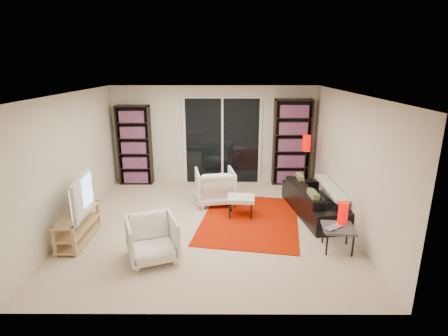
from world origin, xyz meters
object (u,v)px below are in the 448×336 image
(bookshelf_left, at_px, (135,145))
(floor_lamp, at_px, (306,149))
(side_table, at_px, (338,229))
(armchair_back, at_px, (215,186))
(armchair_front, at_px, (152,239))
(bookshelf_right, at_px, (292,142))
(ottoman, at_px, (241,199))
(tv_stand, at_px, (78,226))
(sofa, at_px, (316,200))

(bookshelf_left, xyz_separation_m, floor_lamp, (4.07, -0.59, 0.05))
(side_table, bearing_deg, armchair_back, 135.20)
(bookshelf_left, xyz_separation_m, armchair_front, (1.11, -3.58, -0.64))
(armchair_back, relative_size, side_table, 1.52)
(bookshelf_right, bearing_deg, ottoman, -123.70)
(bookshelf_left, distance_m, side_table, 5.24)
(armchair_front, distance_m, ottoman, 2.14)
(tv_stand, distance_m, armchair_back, 2.84)
(bookshelf_left, relative_size, armchair_front, 2.65)
(bookshelf_right, xyz_separation_m, ottoman, (-1.32, -1.98, -0.71))
(tv_stand, bearing_deg, side_table, -3.97)
(tv_stand, distance_m, ottoman, 2.97)
(bookshelf_right, relative_size, sofa, 1.05)
(bookshelf_left, bearing_deg, side_table, -39.31)
(tv_stand, height_order, side_table, tv_stand)
(armchair_front, xyz_separation_m, side_table, (2.91, 0.29, 0.02))
(tv_stand, height_order, floor_lamp, floor_lamp)
(armchair_back, distance_m, ottoman, 0.87)
(sofa, bearing_deg, ottoman, 85.58)
(bookshelf_left, bearing_deg, sofa, -25.02)
(tv_stand, distance_m, side_table, 4.29)
(floor_lamp, bearing_deg, bookshelf_left, 171.77)
(bookshelf_left, relative_size, ottoman, 3.51)
(tv_stand, bearing_deg, ottoman, 20.12)
(sofa, bearing_deg, bookshelf_right, -2.84)
(sofa, height_order, armchair_back, armchair_back)
(bookshelf_right, height_order, floor_lamp, bookshelf_right)
(bookshelf_right, bearing_deg, floor_lamp, -69.68)
(bookshelf_left, distance_m, sofa, 4.50)
(bookshelf_left, height_order, armchair_back, bookshelf_left)
(armchair_back, bearing_deg, side_table, 125.83)
(side_table, bearing_deg, tv_stand, 176.03)
(bookshelf_right, bearing_deg, armchair_front, -127.35)
(bookshelf_left, distance_m, ottoman, 3.27)
(bookshelf_right, distance_m, floor_lamp, 0.63)
(armchair_back, height_order, ottoman, armchair_back)
(armchair_front, relative_size, ottoman, 1.32)
(bookshelf_left, relative_size, sofa, 0.97)
(bookshelf_right, height_order, armchair_back, bookshelf_right)
(ottoman, bearing_deg, floor_lamp, 42.12)
(bookshelf_left, xyz_separation_m, bookshelf_right, (3.85, -0.00, 0.07))
(tv_stand, bearing_deg, bookshelf_right, 36.14)
(bookshelf_left, xyz_separation_m, sofa, (4.03, -1.88, -0.68))
(bookshelf_right, distance_m, tv_stand, 5.15)
(side_table, height_order, floor_lamp, floor_lamp)
(armchair_back, relative_size, armchair_front, 1.11)
(armchair_front, bearing_deg, sofa, 9.07)
(tv_stand, bearing_deg, armchair_back, 37.15)
(sofa, distance_m, ottoman, 1.50)
(ottoman, bearing_deg, bookshelf_right, 56.30)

